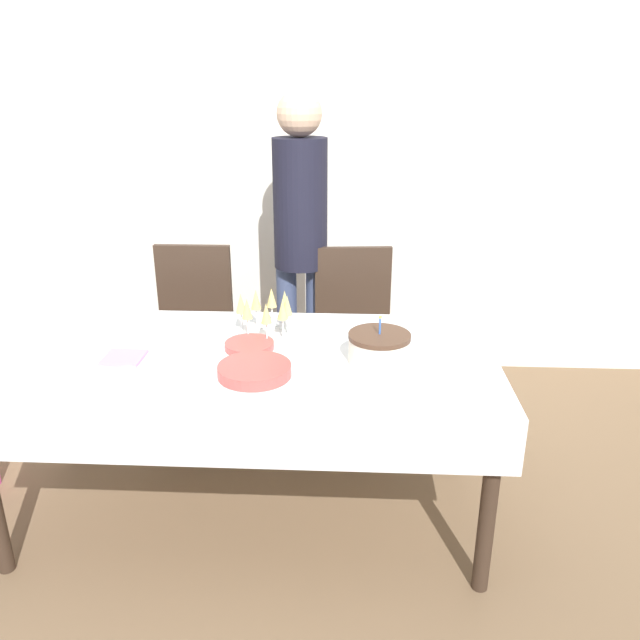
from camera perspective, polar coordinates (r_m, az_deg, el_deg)
name	(u,v)px	position (r m, az deg, el deg)	size (l,w,h in m)	color
ground_plane	(255,510)	(2.86, -5.99, -16.91)	(12.00, 12.00, 0.00)	brown
wall_back	(285,154)	(3.85, -3.17, 14.92)	(8.00, 0.05, 2.70)	silver
dining_table	(249,377)	(2.52, -6.54, -5.17)	(1.94, 0.95, 0.75)	white
dining_chair_far_left	(192,330)	(3.36, -11.59, -0.88)	(0.42, 0.42, 0.96)	#38281E
dining_chair_far_right	(354,333)	(3.26, 3.12, -1.19)	(0.46, 0.46, 0.96)	#38281E
birthday_cake	(379,348)	(2.37, 5.43, -2.57)	(0.24, 0.24, 0.19)	silver
champagne_tray	(267,314)	(2.61, -4.87, 0.56)	(0.29, 0.29, 0.18)	silver
plate_stack_main	(255,370)	(2.28, -6.00, -4.60)	(0.27, 0.27, 0.04)	#CC4C47
plate_stack_dessert	(250,345)	(2.51, -6.45, -2.33)	(0.20, 0.20, 0.03)	#CC4C47
cake_knife	(409,389)	(2.20, 8.12, -6.30)	(0.28, 0.13, 0.00)	silver
fork_pile	(118,375)	(2.38, -18.02, -4.78)	(0.18, 0.09, 0.02)	silver
napkin_pile	(124,358)	(2.52, -17.52, -3.33)	(0.15, 0.15, 0.01)	pink
person_standing	(301,227)	(3.28, -1.79, 8.50)	(0.28, 0.28, 1.72)	#3F4C72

